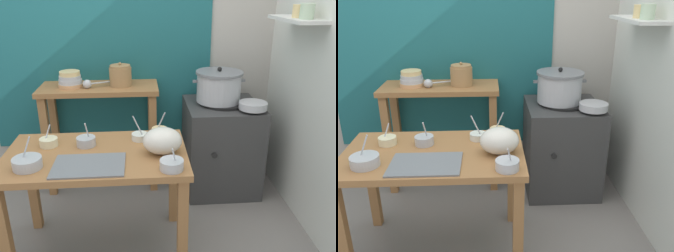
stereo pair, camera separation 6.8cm
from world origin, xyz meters
The scene contains 19 objects.
ground_plane centered at (0.00, 0.00, 0.00)m, with size 9.00×9.00×0.00m, color gray.
wall_back centered at (0.08, 1.10, 1.30)m, with size 4.40×0.12×2.60m.
wall_right centered at (1.40, 0.20, 1.30)m, with size 0.30×3.20×2.60m.
prep_table centered at (-0.10, -0.05, 0.61)m, with size 1.10×0.66×0.72m.
back_shelf_table centered at (-0.15, 0.83, 0.68)m, with size 0.96×0.40×0.90m.
stove_block centered at (0.86, 0.70, 0.38)m, with size 0.60×0.61×0.78m.
steamer_pot centered at (0.82, 0.72, 0.91)m, with size 0.43×0.38×0.28m.
clay_pot centered at (0.03, 0.83, 0.98)m, with size 0.18×0.18×0.19m.
bowl_stack_enamel centered at (-0.38, 0.82, 0.96)m, with size 0.20×0.20×0.13m.
ladle centered at (-0.23, 0.77, 0.94)m, with size 0.24×0.12×0.07m.
serving_tray centered at (-0.12, -0.22, 0.72)m, with size 0.40×0.28×0.01m, color slate.
plastic_bag centered at (0.30, -0.08, 0.80)m, with size 0.24×0.20×0.16m, color silver.
wide_pan centered at (1.04, 0.51, 0.81)m, with size 0.22×0.22×0.05m, color #B7BABF.
prep_bowl_0 centered at (-0.45, -0.21, 0.75)m, with size 0.16×0.16×0.18m.
prep_bowl_1 centered at (0.17, 0.13, 0.74)m, with size 0.11×0.11×0.17m.
prep_bowl_2 centered at (-0.17, 0.06, 0.75)m, with size 0.12×0.12×0.16m.
prep_bowl_3 centered at (-0.40, 0.08, 0.75)m, with size 0.11×0.11×0.13m.
prep_bowl_4 centered at (0.34, -0.29, 0.75)m, with size 0.13×0.13×0.14m.
prep_bowl_5 centered at (0.30, 0.16, 0.76)m, with size 0.10×0.10×0.17m.
Camera 1 is at (0.18, -2.00, 1.66)m, focal length 37.65 mm.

